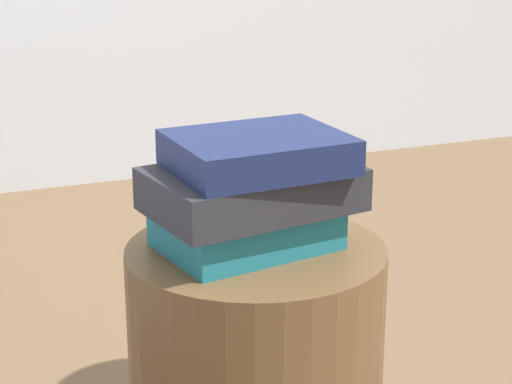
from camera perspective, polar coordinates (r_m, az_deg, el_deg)
The scene contains 3 objects.
book_teal at distance 1.32m, azimuth -0.62°, elevation -2.25°, with size 0.24×0.17×0.06m, color #1E727F.
book_charcoal at distance 1.30m, azimuth -0.30°, elevation 0.23°, with size 0.29×0.19×0.06m, color #28282D.
book_navy at distance 1.28m, azimuth 0.13°, elevation 2.53°, with size 0.24×0.19×0.05m, color #19234C.
Camera 1 is at (-0.47, -1.15, 0.96)m, focal length 63.32 mm.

